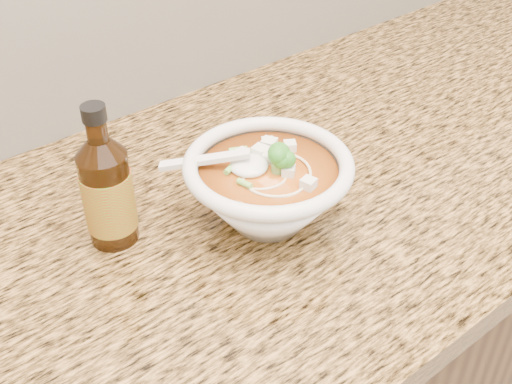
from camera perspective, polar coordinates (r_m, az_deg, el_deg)
counter_slab at (r=0.87m, az=-4.85°, el=-3.55°), size 4.00×0.68×0.04m
soup_bowl at (r=0.83m, az=1.06°, el=0.25°), size 0.22×0.22×0.12m
hot_sauce_bottle at (r=0.81m, az=-13.06°, el=-0.00°), size 0.08×0.08×0.19m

